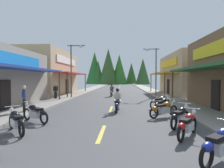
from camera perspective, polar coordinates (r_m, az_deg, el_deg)
ground at (r=28.47m, az=1.69°, el=-2.81°), size 9.03×88.62×0.10m
sidewalk_left at (r=29.21m, az=-9.71°, el=-2.51°), size 2.51×88.62×0.12m
sidewalk_right at (r=28.87m, az=13.22°, el=-2.58°), size 2.51×88.62×0.12m
centerline_dashes at (r=31.60m, az=1.86°, el=-2.26°), size 0.16×62.90×0.01m
storefront_left_far at (r=27.89m, az=-21.70°, el=3.22°), size 9.75×11.40×5.98m
storefront_right_far at (r=26.86m, az=23.46°, el=2.70°), size 7.92×11.30×5.44m
streetlamp_left at (r=20.89m, az=-11.85°, el=6.31°), size 1.98×0.30×5.95m
streetlamp_right at (r=23.13m, az=12.84°, el=5.81°), size 1.98×0.30×5.91m
motorcycle_parked_right_1 at (r=5.78m, az=30.66°, el=-15.65°), size 1.70×1.46×1.04m
motorcycle_parked_right_2 at (r=7.51m, az=22.50°, el=-11.52°), size 1.33×1.80×1.04m
motorcycle_parked_right_3 at (r=9.00m, az=20.45°, el=-9.31°), size 1.36×1.77×1.04m
motorcycle_parked_right_4 at (r=10.79m, az=15.79°, el=-7.43°), size 1.85×1.25×1.04m
motorcycle_parked_right_5 at (r=12.53m, az=15.37°, el=-6.16°), size 1.45×1.70×1.04m
motorcycle_parked_right_6 at (r=14.03m, az=14.68°, el=-5.32°), size 1.73×1.42×1.04m
motorcycle_parked_left_1 at (r=8.43m, az=-27.67°, el=-10.14°), size 1.57×1.60×1.04m
motorcycle_parked_left_2 at (r=10.02m, az=-22.79°, el=-8.21°), size 1.86×1.23×1.04m
rider_cruising_lead at (r=12.12m, az=1.75°, el=-5.58°), size 0.60×2.14×1.57m
rider_cruising_trailing at (r=22.39m, az=-0.06°, el=-2.23°), size 0.60×2.14×1.57m
pedestrian_by_shop at (r=19.87m, az=-17.17°, el=-1.90°), size 0.41×0.50×1.67m
pedestrian_browsing at (r=12.73m, az=-25.72°, el=-3.71°), size 0.43×0.46×1.76m
treeline_backdrop at (r=72.63m, az=-0.31°, el=4.79°), size 25.28×11.12×13.87m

